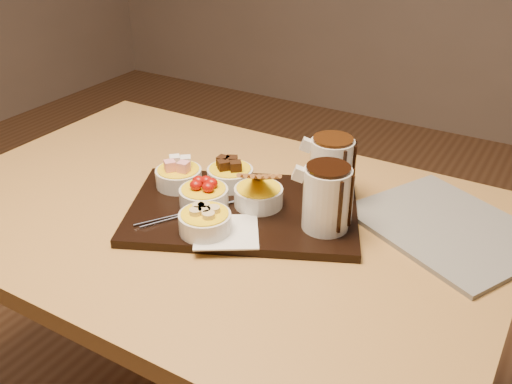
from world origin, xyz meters
The scene contains 12 objects.
dining_table centered at (0.00, 0.00, 0.65)m, with size 1.20×0.80×0.75m.
serving_board centered at (0.07, 0.01, 0.76)m, with size 0.46×0.30×0.02m, color black.
napkin centered at (0.09, -0.08, 0.77)m, with size 0.12×0.12×0.00m, color white.
bowl_marshmallows centered at (-0.10, 0.02, 0.79)m, with size 0.10×0.10×0.04m, color silver.
bowl_cake centered at (0.00, 0.08, 0.79)m, with size 0.10×0.10×0.04m, color silver.
bowl_strawberries centered at (0.00, -0.02, 0.79)m, with size 0.10×0.10×0.04m, color silver.
bowl_biscotti centered at (0.09, 0.04, 0.79)m, with size 0.10×0.10×0.04m, color silver.
bowl_bananas centered at (0.06, -0.10, 0.79)m, with size 0.10×0.10×0.04m, color silver.
pitcher_dark_chocolate centered at (0.25, 0.03, 0.83)m, with size 0.09×0.09×0.12m, color silver.
pitcher_milk_chocolate centered at (0.20, 0.15, 0.83)m, with size 0.09×0.09×0.12m, color silver.
fondue_skewers centered at (0.00, -0.05, 0.77)m, with size 0.26×0.03×0.01m, color silver, non-canonical shape.
newspaper centered at (0.45, 0.17, 0.76)m, with size 0.34×0.27×0.01m, color beige.
Camera 1 is at (0.60, -0.83, 1.36)m, focal length 40.00 mm.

